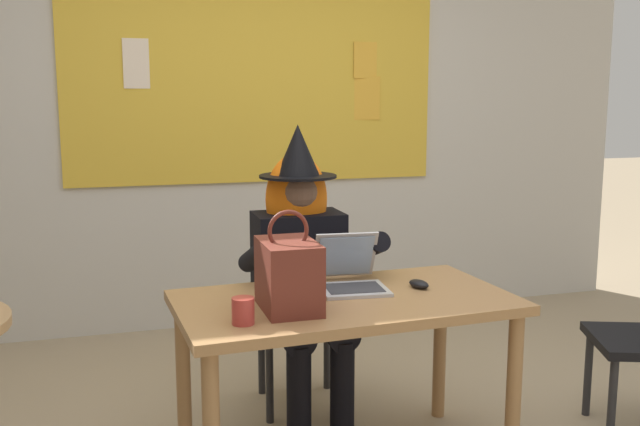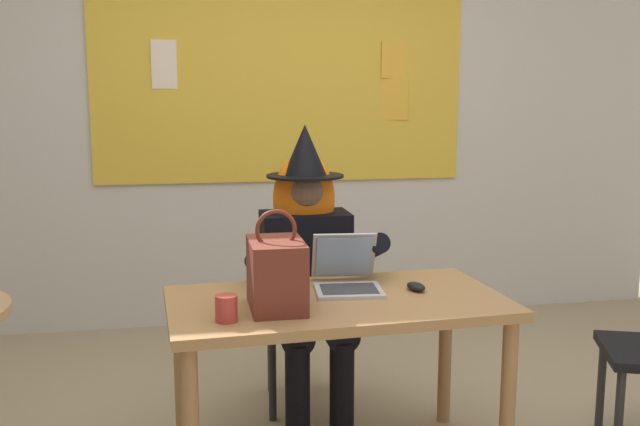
% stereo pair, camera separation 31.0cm
% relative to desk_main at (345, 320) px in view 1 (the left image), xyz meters
% --- Properties ---
extents(wall_back_bulletin, '(5.37, 2.22, 2.87)m').
position_rel_desk_main_xyz_m(wall_back_bulletin, '(0.05, 2.03, 0.82)').
color(wall_back_bulletin, beige).
rests_on(wall_back_bulletin, ground).
extents(desk_main, '(1.36, 0.79, 0.72)m').
position_rel_desk_main_xyz_m(desk_main, '(0.00, 0.00, 0.00)').
color(desk_main, '#A37547').
rests_on(desk_main, ground).
extents(chair_at_desk, '(0.46, 0.46, 0.89)m').
position_rel_desk_main_xyz_m(chair_at_desk, '(-0.01, 0.72, -0.13)').
color(chair_at_desk, black).
rests_on(chair_at_desk, ground).
extents(person_costumed, '(0.59, 0.65, 1.38)m').
position_rel_desk_main_xyz_m(person_costumed, '(-0.02, 0.59, 0.14)').
color(person_costumed, black).
rests_on(person_costumed, ground).
extents(laptop, '(0.30, 0.36, 0.22)m').
position_rel_desk_main_xyz_m(laptop, '(0.07, 0.14, 0.14)').
color(laptop, '#B7B7BC').
rests_on(laptop, desk_main).
extents(computer_mouse, '(0.09, 0.12, 0.03)m').
position_rel_desk_main_xyz_m(computer_mouse, '(0.34, 0.05, 0.11)').
color(computer_mouse, black).
rests_on(computer_mouse, desk_main).
extents(handbag, '(0.20, 0.30, 0.38)m').
position_rel_desk_main_xyz_m(handbag, '(-0.25, -0.09, 0.23)').
color(handbag, maroon).
rests_on(handbag, desk_main).
extents(coffee_mug, '(0.08, 0.08, 0.09)m').
position_rel_desk_main_xyz_m(coffee_mug, '(-0.45, -0.21, 0.14)').
color(coffee_mug, '#B23833').
rests_on(coffee_mug, desk_main).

